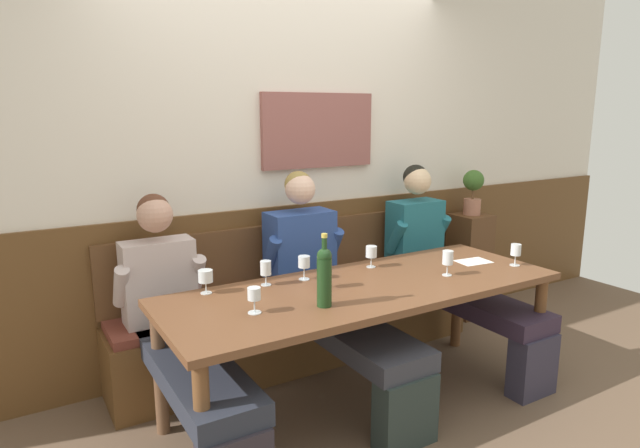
{
  "coord_description": "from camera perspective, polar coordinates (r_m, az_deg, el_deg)",
  "views": [
    {
      "loc": [
        -1.7,
        -2.22,
        1.7
      ],
      "look_at": [
        -0.1,
        0.44,
        1.04
      ],
      "focal_mm": 30.4,
      "sensor_mm": 36.0,
      "label": 1
    }
  ],
  "objects": [
    {
      "name": "person_right_seat",
      "position": [
        3.33,
        0.77,
        -6.76
      ],
      "size": [
        0.54,
        1.29,
        1.31
      ],
      "color": "#26322F",
      "rests_on": "ground"
    },
    {
      "name": "wine_glass_by_bottle",
      "position": [
        2.93,
        -11.96,
        -5.52
      ],
      "size": [
        0.08,
        0.08,
        0.13
      ],
      "color": "silver",
      "rests_on": "dining_table"
    },
    {
      "name": "wine_glass_center_rear",
      "position": [
        2.62,
        -6.94,
        -7.47
      ],
      "size": [
        0.06,
        0.06,
        0.13
      ],
      "color": "silver",
      "rests_on": "dining_table"
    },
    {
      "name": "person_left_seat",
      "position": [
        3.91,
        13.19,
        -4.23
      ],
      "size": [
        0.5,
        1.28,
        1.3
      ],
      "color": "#302D3F",
      "rests_on": "ground"
    },
    {
      "name": "wine_glass_mid_left",
      "position": [
        3.02,
        -5.73,
        -4.78
      ],
      "size": [
        0.06,
        0.06,
        0.14
      ],
      "color": "silver",
      "rests_on": "dining_table"
    },
    {
      "name": "wine_glass_left_end",
      "position": [
        3.59,
        19.92,
        -2.65
      ],
      "size": [
        0.06,
        0.06,
        0.14
      ],
      "color": "silver",
      "rests_on": "dining_table"
    },
    {
      "name": "corner_pedestal",
      "position": [
        4.68,
        15.37,
        -4.22
      ],
      "size": [
        0.28,
        0.28,
        0.86
      ],
      "primitive_type": "cube",
      "color": "brown",
      "rests_on": "ground"
    },
    {
      "name": "wine_glass_center_front",
      "position": [
        3.36,
        5.42,
        -3.04
      ],
      "size": [
        0.07,
        0.07,
        0.13
      ],
      "color": "silver",
      "rests_on": "dining_table"
    },
    {
      "name": "wine_bottle_clear_water",
      "position": [
        2.67,
        0.46,
        -5.38
      ],
      "size": [
        0.08,
        0.08,
        0.37
      ],
      "color": "#1A3819",
      "rests_on": "dining_table"
    },
    {
      "name": "wood_wainscot_panel",
      "position": [
        3.85,
        -3.27,
        -5.78
      ],
      "size": [
        6.8,
        0.03,
        1.05
      ],
      "primitive_type": "cube",
      "color": "brown",
      "rests_on": "ground"
    },
    {
      "name": "dining_table",
      "position": [
        3.07,
        4.79,
        -7.79
      ],
      "size": [
        2.28,
        0.83,
        0.74
      ],
      "color": "brown",
      "rests_on": "ground"
    },
    {
      "name": "tasting_sheet_left_guest",
      "position": [
        3.62,
        15.86,
        -3.82
      ],
      "size": [
        0.22,
        0.17,
        0.0
      ],
      "primitive_type": "cube",
      "rotation": [
        0.0,
        0.0,
        -0.11
      ],
      "color": "white",
      "rests_on": "dining_table"
    },
    {
      "name": "room_wall_back",
      "position": [
        3.73,
        -3.78,
        7.37
      ],
      "size": [
        6.8,
        0.12,
        2.8
      ],
      "color": "silver",
      "rests_on": "ground"
    },
    {
      "name": "wine_glass_mid_right",
      "position": [
        3.1,
        -1.69,
        -4.09
      ],
      "size": [
        0.07,
        0.07,
        0.14
      ],
      "color": "silver",
      "rests_on": "dining_table"
    },
    {
      "name": "wine_glass_near_bucket",
      "position": [
        3.26,
        13.3,
        -3.6
      ],
      "size": [
        0.06,
        0.06,
        0.15
      ],
      "color": "silver",
      "rests_on": "dining_table"
    },
    {
      "name": "ground_plane",
      "position": [
        3.27,
        5.84,
        -19.57
      ],
      "size": [
        6.8,
        6.8,
        0.02
      ],
      "primitive_type": "cube",
      "color": "brown",
      "rests_on": "ground"
    },
    {
      "name": "potted_plant",
      "position": [
        4.55,
        15.81,
        3.53
      ],
      "size": [
        0.17,
        0.17,
        0.36
      ],
      "color": "#AE6E55",
      "rests_on": "corner_pedestal"
    },
    {
      "name": "person_center_left_seat",
      "position": [
        2.96,
        -14.52,
        -10.44
      ],
      "size": [
        0.51,
        1.28,
        1.24
      ],
      "color": "#2D2730",
      "rests_on": "ground"
    },
    {
      "name": "wine_glass_right_end",
      "position": [
        2.95,
        0.63,
        -4.88
      ],
      "size": [
        0.06,
        0.06,
        0.15
      ],
      "color": "silver",
      "rests_on": "dining_table"
    },
    {
      "name": "wall_bench",
      "position": [
        3.76,
        -1.71,
        -10.19
      ],
      "size": [
        2.58,
        0.42,
        0.94
      ],
      "color": "brown",
      "rests_on": "ground"
    }
  ]
}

